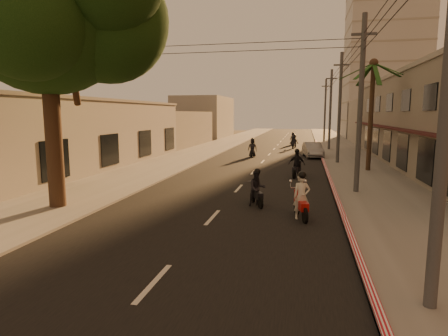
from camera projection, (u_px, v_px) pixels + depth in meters
The scene contains 20 objects.
ground at pixel (199, 233), 13.05m from camera, with size 160.00×160.00×0.00m, color #383023.
road at pixel (263, 162), 32.39m from camera, with size 10.00×140.00×0.02m, color black.
sidewalk_right at pixel (354, 164), 30.80m from camera, with size 5.00×140.00×0.12m, color slate.
sidewalk_left at pixel (180, 159), 33.95m from camera, with size 5.00×140.00×0.12m, color slate.
curb_stripe at pixel (327, 171), 26.47m from camera, with size 0.20×60.00×0.20m, color #B31324.
left_building at pixel (76, 133), 29.15m from camera, with size 8.20×24.20×5.20m.
distant_tower at pixel (385, 53), 61.82m from camera, with size 12.10×12.10×28.00m.
broadleaf_tree at pixel (56, 6), 15.29m from camera, with size 9.60×8.70×12.10m.
palm_tree at pixel (373, 70), 25.81m from camera, with size 5.00×5.00×8.20m.
utility_poles at pixel (341, 84), 30.14m from camera, with size 1.20×48.26×9.00m.
filler_right at pixel (381, 122), 53.19m from camera, with size 8.00×14.00×6.00m, color gray.
filler_left_near at pixel (167, 129), 48.55m from camera, with size 8.00×14.00×4.40m, color gray.
filler_left_far at pixel (204, 117), 65.77m from camera, with size 8.00×14.00×7.00m, color gray.
scooter_red at pixel (301, 198), 14.68m from camera, with size 0.96×1.92×1.93m.
scooter_mid_a at pixel (257, 189), 16.80m from camera, with size 1.25×1.64×1.72m.
scooter_mid_b at pixel (297, 165), 24.28m from camera, with size 1.23×1.90×1.90m.
scooter_far_a at pixel (252, 149), 35.69m from camera, with size 0.95×1.88×1.85m.
scooter_far_b at pixel (294, 142), 44.76m from camera, with size 1.28×1.74×1.72m.
parked_car at pixel (313, 150), 35.61m from camera, with size 2.10×4.50×1.43m, color gray.
scooter_far_c at pixel (293, 139), 49.45m from camera, with size 0.92×1.75×1.72m.
Camera 1 is at (3.53, -12.11, 4.13)m, focal length 30.00 mm.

